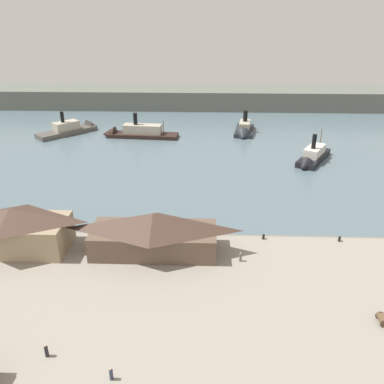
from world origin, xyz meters
name	(u,v)px	position (x,y,z in m)	size (l,w,h in m)	color
ground_plane	(149,229)	(0.00, 0.00, 0.00)	(320.00, 320.00, 0.00)	slate
quay_promenade	(128,304)	(0.00, -22.00, 0.60)	(110.00, 36.00, 1.20)	gray
seawall_edge	(147,236)	(0.00, -3.60, 0.50)	(110.00, 0.80, 1.00)	slate
ferry_shed_central_terminal	(14,229)	(-21.39, -9.46, 5.05)	(18.10, 8.77, 7.60)	#998466
ferry_shed_east_terminal	(154,232)	(2.21, -9.48, 4.87)	(21.14, 8.37, 7.21)	brown
pedestrian_at_waters_edge	(241,257)	(16.57, -11.87, 1.96)	(0.41, 0.41, 1.67)	#6B5B4C
pedestrian_near_cart	(46,351)	(-7.63, -32.04, 2.00)	(0.43, 0.43, 1.75)	#232328
pedestrian_standing_center	(111,374)	(0.65, -34.91, 1.96)	(0.41, 0.41, 1.68)	#33384C
mooring_post_east	(339,239)	(34.55, -5.15, 1.65)	(0.44, 0.44, 0.90)	black
mooring_post_west	(263,237)	(21.21, -4.89, 1.65)	(0.44, 0.44, 0.90)	black
ferry_outer_harbor	(312,157)	(40.29, 38.33, 1.51)	(13.38, 18.01, 9.52)	black
ferry_moored_west	(133,133)	(-13.77, 61.28, 1.41)	(26.14, 7.83, 10.16)	black
ferry_approaching_east	(244,131)	(23.81, 65.55, 1.33)	(8.33, 16.89, 10.12)	#23282D
ferry_approaching_west	(74,129)	(-35.40, 65.44, 1.39)	(19.53, 20.05, 9.96)	#514C47
far_headland	(183,97)	(0.00, 110.00, 4.00)	(180.00, 24.00, 8.00)	#60665B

